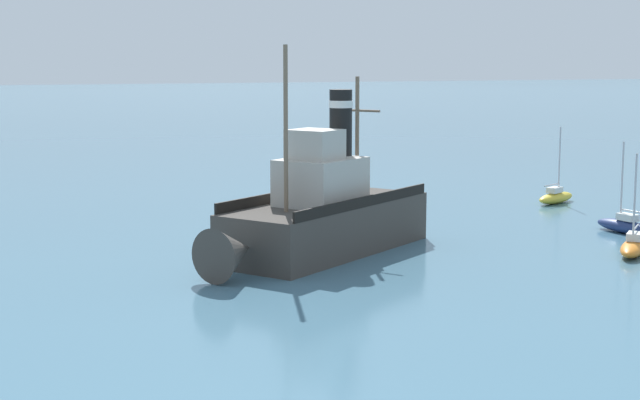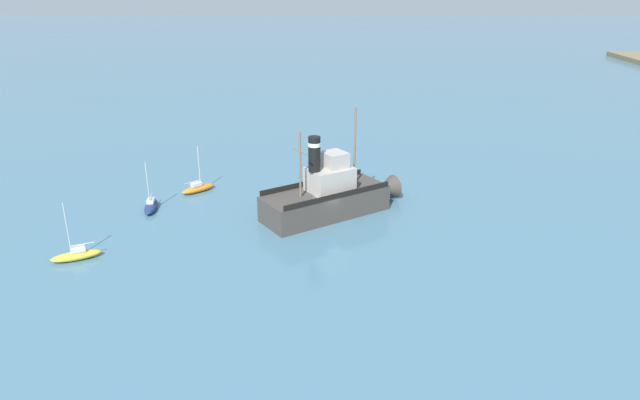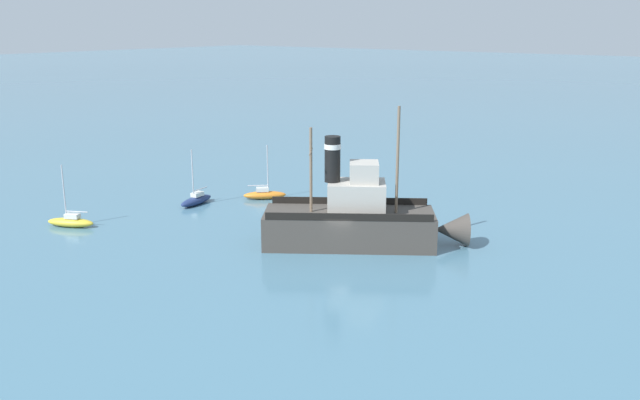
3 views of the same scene
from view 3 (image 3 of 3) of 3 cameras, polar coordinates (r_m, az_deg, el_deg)
ground_plane at (r=47.19m, az=1.60°, el=-4.29°), size 600.00×600.00×0.00m
old_tugboat at (r=48.01m, az=3.20°, el=-1.68°), size 10.99×13.75×9.90m
sailboat_yellow at (r=55.92m, az=-20.26°, el=-1.71°), size 2.69×3.89×4.90m
sailboat_orange at (r=60.89m, az=-4.69°, el=0.49°), size 3.44×3.49×4.90m
sailboat_navy at (r=59.80m, az=-10.38°, el=0.02°), size 3.92×1.61×4.90m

